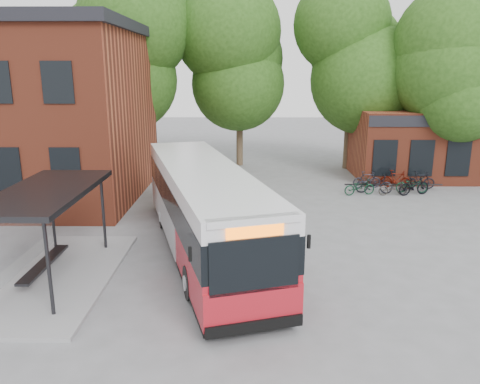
{
  "coord_description": "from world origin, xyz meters",
  "views": [
    {
      "loc": [
        1.37,
        -14.25,
        6.26
      ],
      "look_at": [
        1.19,
        2.04,
        2.0
      ],
      "focal_mm": 35.0,
      "sensor_mm": 36.0,
      "label": 1
    }
  ],
  "objects_px": {
    "bicycle_0": "(359,187)",
    "bicycle_5": "(414,185)",
    "city_bus": "(204,210)",
    "bicycle_1": "(367,180)",
    "bicycle_2": "(374,184)",
    "bus_shelter": "(51,235)",
    "bicycle_4": "(393,188)",
    "bicycle_3": "(396,179)",
    "bicycle_6": "(412,185)",
    "bicycle_7": "(420,180)"
  },
  "relations": [
    {
      "from": "bicycle_0",
      "to": "bicycle_5",
      "type": "distance_m",
      "value": 2.79
    },
    {
      "from": "city_bus",
      "to": "bicycle_5",
      "type": "distance_m",
      "value": 12.8
    },
    {
      "from": "bicycle_1",
      "to": "bicycle_2",
      "type": "relative_size",
      "value": 0.81
    },
    {
      "from": "bus_shelter",
      "to": "bicycle_5",
      "type": "distance_m",
      "value": 17.76
    },
    {
      "from": "bicycle_4",
      "to": "bicycle_3",
      "type": "bearing_deg",
      "value": -29.88
    },
    {
      "from": "bus_shelter",
      "to": "city_bus",
      "type": "xyz_separation_m",
      "value": [
        4.44,
        2.36,
        0.07
      ]
    },
    {
      "from": "bicycle_2",
      "to": "bicycle_6",
      "type": "relative_size",
      "value": 1.15
    },
    {
      "from": "city_bus",
      "to": "bicycle_4",
      "type": "bearing_deg",
      "value": 24.29
    },
    {
      "from": "bus_shelter",
      "to": "bicycle_2",
      "type": "distance_m",
      "value": 16.44
    },
    {
      "from": "bus_shelter",
      "to": "bicycle_4",
      "type": "bearing_deg",
      "value": 36.88
    },
    {
      "from": "bus_shelter",
      "to": "city_bus",
      "type": "distance_m",
      "value": 5.03
    },
    {
      "from": "bicycle_4",
      "to": "bicycle_7",
      "type": "distance_m",
      "value": 2.31
    },
    {
      "from": "bicycle_2",
      "to": "bicycle_0",
      "type": "bearing_deg",
      "value": 122.28
    },
    {
      "from": "bicycle_2",
      "to": "bicycle_3",
      "type": "distance_m",
      "value": 1.8
    },
    {
      "from": "bus_shelter",
      "to": "bicycle_2",
      "type": "relative_size",
      "value": 3.69
    },
    {
      "from": "bicycle_0",
      "to": "bicycle_1",
      "type": "bearing_deg",
      "value": -39.34
    },
    {
      "from": "bus_shelter",
      "to": "bicycle_2",
      "type": "bearing_deg",
      "value": 39.84
    },
    {
      "from": "bicycle_2",
      "to": "bicycle_4",
      "type": "distance_m",
      "value": 0.97
    },
    {
      "from": "bicycle_0",
      "to": "bicycle_7",
      "type": "xyz_separation_m",
      "value": [
        3.58,
        1.33,
        0.04
      ]
    },
    {
      "from": "city_bus",
      "to": "bicycle_3",
      "type": "distance_m",
      "value": 13.36
    },
    {
      "from": "bicycle_1",
      "to": "bicycle_7",
      "type": "xyz_separation_m",
      "value": [
        2.82,
        -0.19,
        0.02
      ]
    },
    {
      "from": "bus_shelter",
      "to": "bicycle_0",
      "type": "height_order",
      "value": "bus_shelter"
    },
    {
      "from": "bicycle_1",
      "to": "bicycle_6",
      "type": "bearing_deg",
      "value": -118.99
    },
    {
      "from": "bicycle_1",
      "to": "bicycle_3",
      "type": "height_order",
      "value": "bicycle_3"
    },
    {
      "from": "bicycle_4",
      "to": "bicycle_6",
      "type": "xyz_separation_m",
      "value": [
        1.16,
        0.55,
        0.03
      ]
    },
    {
      "from": "bicycle_1",
      "to": "bicycle_7",
      "type": "bearing_deg",
      "value": -97.53
    },
    {
      "from": "bicycle_5",
      "to": "bicycle_3",
      "type": "bearing_deg",
      "value": 2.72
    },
    {
      "from": "bus_shelter",
      "to": "bicycle_2",
      "type": "xyz_separation_m",
      "value": [
        12.6,
        10.52,
        -0.95
      ]
    },
    {
      "from": "bicycle_3",
      "to": "bus_shelter",
      "type": "bearing_deg",
      "value": 150.2
    },
    {
      "from": "bicycle_0",
      "to": "bicycle_1",
      "type": "relative_size",
      "value": 1.07
    },
    {
      "from": "bicycle_2",
      "to": "bicycle_7",
      "type": "bearing_deg",
      "value": -62.58
    },
    {
      "from": "bicycle_0",
      "to": "bicycle_5",
      "type": "xyz_separation_m",
      "value": [
        2.79,
        -0.01,
        0.09
      ]
    },
    {
      "from": "bicycle_1",
      "to": "bicycle_5",
      "type": "height_order",
      "value": "bicycle_5"
    },
    {
      "from": "bicycle_2",
      "to": "bicycle_4",
      "type": "xyz_separation_m",
      "value": [
        0.88,
        -0.4,
        -0.1
      ]
    },
    {
      "from": "bicycle_2",
      "to": "bicycle_6",
      "type": "distance_m",
      "value": 2.04
    },
    {
      "from": "bicycle_3",
      "to": "bicycle_5",
      "type": "height_order",
      "value": "bicycle_5"
    },
    {
      "from": "city_bus",
      "to": "bus_shelter",
      "type": "bearing_deg",
      "value": -168.28
    },
    {
      "from": "bus_shelter",
      "to": "bicycle_0",
      "type": "relative_size",
      "value": 4.25
    },
    {
      "from": "bicycle_7",
      "to": "bicycle_2",
      "type": "bearing_deg",
      "value": 111.47
    },
    {
      "from": "bicycle_4",
      "to": "bicycle_7",
      "type": "height_order",
      "value": "bicycle_7"
    },
    {
      "from": "city_bus",
      "to": "bicycle_1",
      "type": "height_order",
      "value": "city_bus"
    },
    {
      "from": "bicycle_2",
      "to": "bicycle_6",
      "type": "height_order",
      "value": "bicycle_2"
    },
    {
      "from": "bicycle_2",
      "to": "bicycle_7",
      "type": "xyz_separation_m",
      "value": [
        2.74,
        0.96,
        -0.02
      ]
    },
    {
      "from": "bicycle_2",
      "to": "bicycle_6",
      "type": "xyz_separation_m",
      "value": [
        2.03,
        0.15,
        -0.07
      ]
    },
    {
      "from": "city_bus",
      "to": "bicycle_1",
      "type": "relative_size",
      "value": 7.83
    },
    {
      "from": "bus_shelter",
      "to": "bicycle_6",
      "type": "distance_m",
      "value": 18.14
    },
    {
      "from": "bicycle_1",
      "to": "bicycle_7",
      "type": "distance_m",
      "value": 2.83
    },
    {
      "from": "city_bus",
      "to": "bicycle_3",
      "type": "xyz_separation_m",
      "value": [
        9.64,
        9.19,
        -1.02
      ]
    },
    {
      "from": "bus_shelter",
      "to": "bicycle_1",
      "type": "bearing_deg",
      "value": 42.96
    },
    {
      "from": "bicycle_5",
      "to": "bicycle_6",
      "type": "relative_size",
      "value": 1.07
    }
  ]
}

